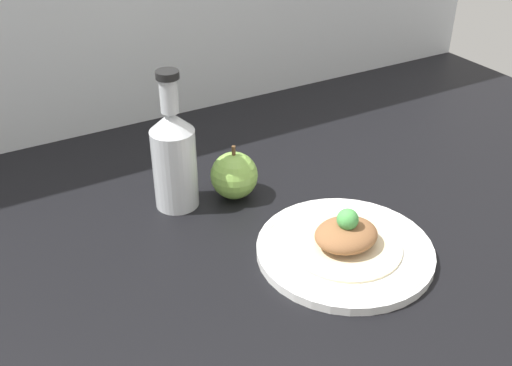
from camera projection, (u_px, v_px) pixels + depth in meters
ground_plane at (277, 248)px, 97.80cm from camera, size 180.00×110.00×4.00cm
plate at (345, 249)px, 92.89cm from camera, size 27.51×27.51×1.71cm
plated_food at (346, 236)px, 91.59cm from camera, size 17.54×17.54×6.81cm
cider_bottle at (174, 156)px, 100.41cm from camera, size 7.55×7.55×24.65cm
apple at (234, 175)px, 105.51cm from camera, size 8.44×8.44×10.05cm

